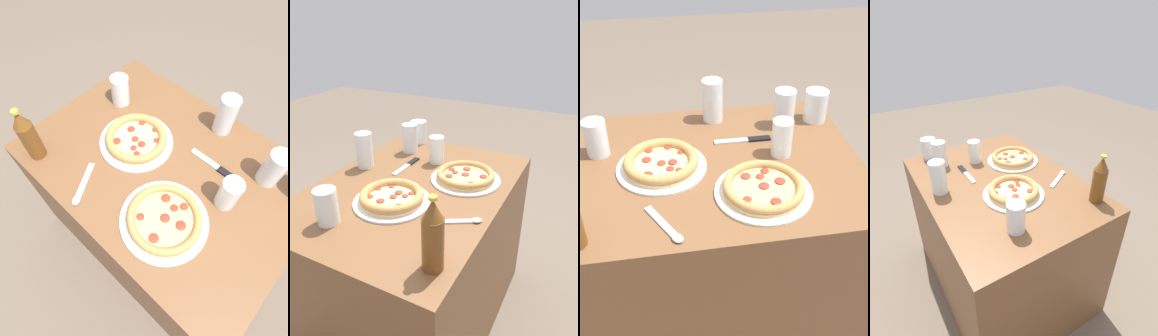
# 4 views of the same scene
# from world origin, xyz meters

# --- Properties ---
(ground_plane) EXTENTS (8.00, 8.00, 0.00)m
(ground_plane) POSITION_xyz_m (0.00, 0.00, 0.00)
(ground_plane) COLOR #6B5B4C
(table) EXTENTS (1.00, 0.73, 0.71)m
(table) POSITION_xyz_m (0.00, 0.00, 0.35)
(table) COLOR brown
(table) RESTS_ON ground_plane
(pizza_pepperoni) EXTENTS (0.28, 0.28, 0.05)m
(pizza_pepperoni) POSITION_xyz_m (0.14, -0.00, 0.73)
(pizza_pepperoni) COLOR silver
(pizza_pepperoni) RESTS_ON table
(pizza_veggie) EXTENTS (0.29, 0.29, 0.04)m
(pizza_veggie) POSITION_xyz_m (-0.15, 0.17, 0.73)
(pizza_veggie) COLOR silver
(pizza_veggie) RESTS_ON table
(glass_lemonade) EXTENTS (0.07, 0.07, 0.12)m
(glass_lemonade) POSITION_xyz_m (0.34, -0.12, 0.76)
(glass_lemonade) COLOR white
(glass_lemonade) RESTS_ON table
(glass_cola) EXTENTS (0.08, 0.08, 0.12)m
(glass_cola) POSITION_xyz_m (-0.44, -0.22, 0.76)
(glass_cola) COLOR white
(glass_cola) RESTS_ON table
(glass_water) EXTENTS (0.07, 0.07, 0.16)m
(glass_water) POSITION_xyz_m (-0.06, -0.28, 0.78)
(glass_water) COLOR white
(glass_water) RESTS_ON table
(glass_iced_tea) EXTENTS (0.07, 0.07, 0.14)m
(glass_iced_tea) POSITION_xyz_m (-0.31, -0.19, 0.77)
(glass_iced_tea) COLOR white
(glass_iced_tea) RESTS_ON table
(glass_orange_juice) EXTENTS (0.07, 0.07, 0.13)m
(glass_orange_juice) POSITION_xyz_m (-0.25, -0.02, 0.77)
(glass_orange_juice) COLOR white
(glass_orange_juice) RESTS_ON table
(beer_bottle) EXTENTS (0.06, 0.06, 0.23)m
(beer_bottle) POSITION_xyz_m (0.37, 0.29, 0.82)
(beer_bottle) COLOR brown
(beer_bottle) RESTS_ON table
(knife) EXTENTS (0.20, 0.03, 0.01)m
(knife) POSITION_xyz_m (-0.15, -0.11, 0.71)
(knife) COLOR black
(knife) RESTS_ON table
(spoon) EXTENTS (0.10, 0.16, 0.01)m
(spoon) POSITION_xyz_m (0.14, 0.28, 0.71)
(spoon) COLOR silver
(spoon) RESTS_ON table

